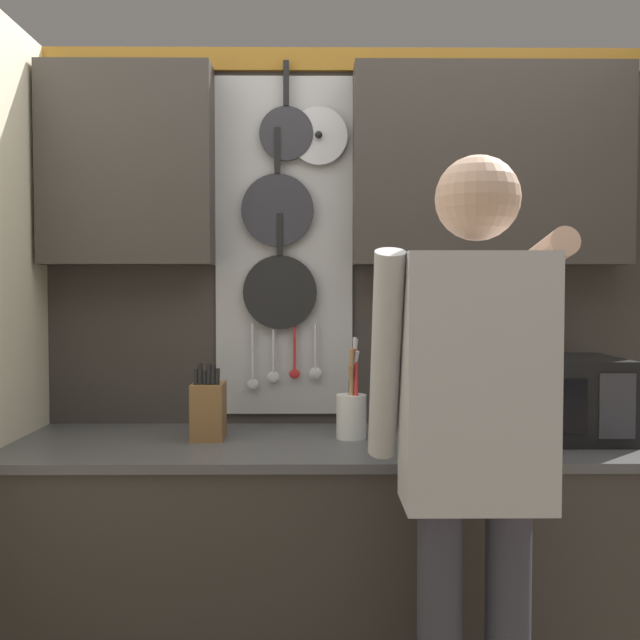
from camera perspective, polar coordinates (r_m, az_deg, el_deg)
The scene contains 6 objects.
base_cabinet_counter at distance 2.62m, azimuth 1.41°, elevation -19.69°, with size 2.21×0.67×0.93m.
back_wall_unit at distance 2.73m, azimuth 1.65°, elevation 3.65°, with size 2.78×0.20×2.36m.
microwave at distance 2.62m, azimuth 17.29°, elevation -5.95°, with size 0.53×0.37×0.28m.
knife_block at distance 2.53m, azimuth -8.91°, elevation -7.11°, with size 0.11×0.15×0.27m.
utensil_crock at distance 2.50m, azimuth 2.55°, elevation -7.25°, with size 0.11×0.11×0.35m.
person at distance 1.94m, azimuth 12.25°, elevation -8.56°, with size 0.54×0.70×1.79m.
Camera 1 is at (-0.08, -2.43, 1.44)m, focal length 40.00 mm.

